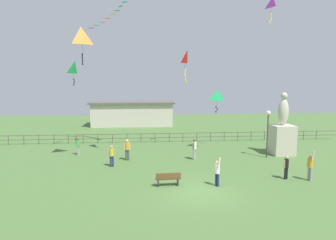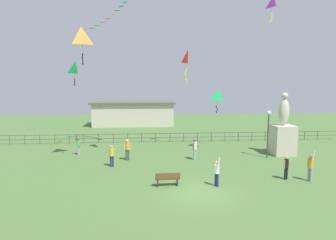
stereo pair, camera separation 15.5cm
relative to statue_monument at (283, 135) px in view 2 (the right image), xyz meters
name	(u,v)px [view 2 (the right image)]	position (x,y,z in m)	size (l,w,h in m)	color
ground_plane	(197,192)	(-8.88, -8.07, -1.72)	(80.00, 80.00, 0.00)	#4C7038
statue_monument	(283,135)	(0.00, 0.00, 0.00)	(1.80, 1.80, 5.36)	beige
lamppost	(268,123)	(-1.78, -1.04, 1.18)	(0.36, 0.36, 3.93)	#38383D
park_bench	(168,179)	(-10.50, -6.95, -1.25)	(1.52, 0.48, 0.85)	brown
person_0	(112,154)	(-14.32, -2.58, -0.80)	(0.48, 0.30, 1.60)	navy
person_1	(195,148)	(-7.86, -1.15, -0.74)	(0.35, 0.43, 1.70)	#99999E
person_2	(127,148)	(-13.27, -0.90, -0.73)	(0.51, 0.32, 1.72)	#3F4C47
person_3	(310,166)	(-1.44, -6.76, -0.71)	(0.32, 0.54, 2.01)	#99999E
person_4	(78,145)	(-17.56, 1.15, -0.83)	(0.38, 0.44, 1.76)	#99999E
person_5	(286,166)	(-2.80, -6.34, -0.83)	(0.43, 0.28, 1.54)	black
person_6	(217,171)	(-7.56, -7.21, -0.78)	(0.33, 0.49, 1.86)	navy
kite_0	(218,96)	(-5.22, 2.04, 3.24)	(1.14, 1.00, 2.02)	#1EB759
kite_2	(76,68)	(-18.02, 3.30, 5.77)	(0.80, 1.18, 2.17)	#1EB759
kite_3	(81,38)	(-16.48, -1.24, 7.79)	(1.25, 1.04, 2.76)	orange
kite_4	(273,3)	(-1.54, -0.31, 10.77)	(0.56, 0.87, 2.07)	#B22DB2
kite_5	(188,58)	(-7.79, 3.62, 6.75)	(0.85, 0.87, 3.01)	red
waterfront_railing	(170,136)	(-9.24, 5.93, -1.09)	(36.03, 0.06, 0.95)	#4C4742
pavilion_building	(133,114)	(-13.54, 17.93, 0.02)	(11.89, 4.30, 3.43)	beige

